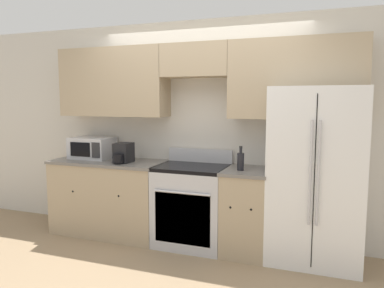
{
  "coord_description": "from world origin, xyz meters",
  "views": [
    {
      "loc": [
        1.45,
        -3.61,
        1.67
      ],
      "look_at": [
        -0.0,
        0.31,
        1.17
      ],
      "focal_mm": 35.0,
      "sensor_mm": 36.0,
      "label": 1
    }
  ],
  "objects_px": {
    "refrigerator": "(316,175)",
    "microwave": "(92,148)",
    "oven_range": "(192,205)",
    "bottle": "(241,161)"
  },
  "relations": [
    {
      "from": "oven_range",
      "to": "refrigerator",
      "type": "bearing_deg",
      "value": 2.42
    },
    {
      "from": "bottle",
      "to": "oven_range",
      "type": "bearing_deg",
      "value": 172.65
    },
    {
      "from": "oven_range",
      "to": "bottle",
      "type": "distance_m",
      "value": 0.8
    },
    {
      "from": "oven_range",
      "to": "microwave",
      "type": "distance_m",
      "value": 1.52
    },
    {
      "from": "oven_range",
      "to": "refrigerator",
      "type": "relative_size",
      "value": 0.6
    },
    {
      "from": "microwave",
      "to": "bottle",
      "type": "bearing_deg",
      "value": -4.58
    },
    {
      "from": "refrigerator",
      "to": "microwave",
      "type": "bearing_deg",
      "value": 179.42
    },
    {
      "from": "oven_range",
      "to": "microwave",
      "type": "xyz_separation_m",
      "value": [
        -1.39,
        0.08,
        0.59
      ]
    },
    {
      "from": "microwave",
      "to": "refrigerator",
      "type": "bearing_deg",
      "value": -0.58
    },
    {
      "from": "oven_range",
      "to": "bottle",
      "type": "height_order",
      "value": "bottle"
    }
  ]
}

